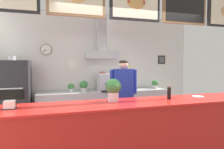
# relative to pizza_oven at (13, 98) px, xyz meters

# --- Properties ---
(back_wall_assembly) EXTENTS (5.42, 2.54, 2.99)m
(back_wall_assembly) POSITION_rel_pizza_oven_xyz_m (2.15, 0.44, 0.75)
(back_wall_assembly) COLOR #9E9E99
(back_wall_assembly) RESTS_ON ground_plane
(service_counter) EXTENTS (4.11, 0.72, 1.05)m
(service_counter) POSITION_rel_pizza_oven_xyz_m (2.15, -2.10, -0.32)
(service_counter) COLOR red
(service_counter) RESTS_ON ground_plane
(back_prep_counter) EXTENTS (3.44, 0.60, 0.90)m
(back_prep_counter) POSITION_rel_pizza_oven_xyz_m (2.17, 0.22, -0.40)
(back_prep_counter) COLOR #B7BABF
(back_prep_counter) RESTS_ON ground_plane
(pizza_oven) EXTENTS (0.72, 0.72, 1.79)m
(pizza_oven) POSITION_rel_pizza_oven_xyz_m (0.00, 0.00, 0.00)
(pizza_oven) COLOR #232326
(pizza_oven) RESTS_ON ground_plane
(shop_worker) EXTENTS (0.55, 0.31, 1.70)m
(shop_worker) POSITION_rel_pizza_oven_xyz_m (2.26, -0.96, 0.07)
(shop_worker) COLOR #232328
(shop_worker) RESTS_ON ground_plane
(espresso_machine) EXTENTS (0.52, 0.52, 0.45)m
(espresso_machine) POSITION_rel_pizza_oven_xyz_m (2.24, 0.19, 0.28)
(espresso_machine) COLOR silver
(espresso_machine) RESTS_ON back_prep_counter
(potted_rosemary) EXTENTS (0.16, 0.16, 0.21)m
(potted_rosemary) POSITION_rel_pizza_oven_xyz_m (1.29, 0.22, 0.18)
(potted_rosemary) COLOR beige
(potted_rosemary) RESTS_ON back_prep_counter
(potted_oregano) EXTENTS (0.19, 0.19, 0.24)m
(potted_oregano) POSITION_rel_pizza_oven_xyz_m (3.67, 0.22, 0.19)
(potted_oregano) COLOR beige
(potted_oregano) RESTS_ON back_prep_counter
(potted_sage) EXTENTS (0.15, 0.15, 0.19)m
(potted_sage) POSITION_rel_pizza_oven_xyz_m (2.87, 0.20, 0.16)
(potted_sage) COLOR #9E563D
(potted_sage) RESTS_ON back_prep_counter
(potted_thyme) EXTENTS (0.22, 0.22, 0.28)m
(potted_thyme) POSITION_rel_pizza_oven_xyz_m (1.61, 0.23, 0.21)
(potted_thyme) COLOR beige
(potted_thyme) RESTS_ON back_prep_counter
(basil_vase) EXTENTS (0.24, 0.24, 0.34)m
(basil_vase) POSITION_rel_pizza_oven_xyz_m (1.72, -1.98, 0.39)
(basil_vase) COLOR silver
(basil_vase) RESTS_ON service_counter
(napkin_holder) EXTENTS (0.16, 0.15, 0.12)m
(napkin_holder) POSITION_rel_pizza_oven_xyz_m (0.32, -2.05, 0.25)
(napkin_holder) COLOR #262628
(napkin_holder) RESTS_ON service_counter
(pepper_grinder) EXTENTS (0.06, 0.06, 0.23)m
(pepper_grinder) POSITION_rel_pizza_oven_xyz_m (2.64, -2.06, 0.32)
(pepper_grinder) COLOR black
(pepper_grinder) RESTS_ON service_counter
(condiment_plate) EXTENTS (0.19, 0.19, 0.01)m
(condiment_plate) POSITION_rel_pizza_oven_xyz_m (3.23, -2.02, 0.21)
(condiment_plate) COLOR white
(condiment_plate) RESTS_ON service_counter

